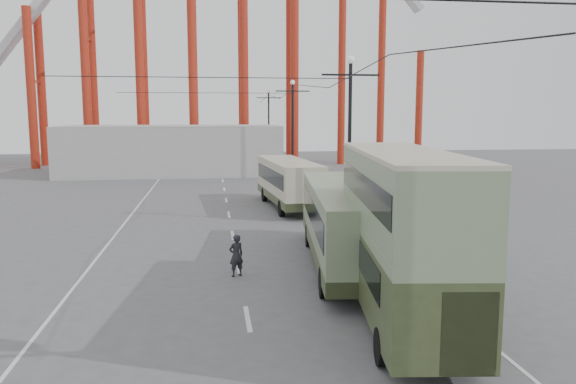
{
  "coord_description": "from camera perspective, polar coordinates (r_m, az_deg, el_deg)",
  "views": [
    {
      "loc": [
        -2.0,
        -12.4,
        6.19
      ],
      "look_at": [
        1.1,
        10.26,
        3.0
      ],
      "focal_mm": 35.0,
      "sensor_mm": 36.0,
      "label": 1
    }
  ],
  "objects": [
    {
      "name": "single_decker_green",
      "position": [
        22.86,
        5.77,
        -3.0
      ],
      "size": [
        3.9,
        11.91,
        3.31
      ],
      "rotation": [
        0.0,
        0.0,
        -0.11
      ],
      "color": "gray",
      "rests_on": "ground"
    },
    {
      "name": "fairground_shed",
      "position": [
        59.65,
        -11.65,
        4.22
      ],
      "size": [
        22.0,
        10.0,
        5.0
      ],
      "primitive_type": "cube",
      "color": "#A0A09B",
      "rests_on": "ground"
    },
    {
      "name": "ground",
      "position": [
        14.0,
        1.31,
        -18.29
      ],
      "size": [
        160.0,
        160.0,
        0.0
      ],
      "primitive_type": "plane",
      "color": "#545456",
      "rests_on": "ground"
    },
    {
      "name": "single_decker_cream",
      "position": [
        37.24,
        0.05,
        1.12
      ],
      "size": [
        3.33,
        10.27,
        3.14
      ],
      "rotation": [
        0.0,
        0.0,
        0.08
      ],
      "color": "#BBB397",
      "rests_on": "ground"
    },
    {
      "name": "double_decker_bus",
      "position": [
        16.94,
        11.46,
        -3.5
      ],
      "size": [
        3.56,
        9.78,
        5.13
      ],
      "rotation": [
        0.0,
        0.0,
        -0.12
      ],
      "color": "#343C20",
      "rests_on": "ground"
    },
    {
      "name": "pedestrian",
      "position": [
        21.69,
        -5.29,
        -6.43
      ],
      "size": [
        0.71,
        0.6,
        1.64
      ],
      "primitive_type": "imported",
      "rotation": [
        0.0,
        0.0,
        3.57
      ],
      "color": "black",
      "rests_on": "ground"
    },
    {
      "name": "road_markings",
      "position": [
        32.71,
        -5.65,
        -3.0
      ],
      "size": [
        12.52,
        120.0,
        0.01
      ],
      "color": "silver",
      "rests_on": "ground"
    },
    {
      "name": "lamp_post_distant",
      "position": [
        74.81,
        -1.97,
        6.77
      ],
      "size": [
        3.2,
        0.44,
        9.32
      ],
      "color": "black",
      "rests_on": "ground"
    },
    {
      "name": "lamp_post_mid",
      "position": [
        31.38,
        6.27,
        5.13
      ],
      "size": [
        3.2,
        0.44,
        9.32
      ],
      "color": "black",
      "rests_on": "ground"
    },
    {
      "name": "lamp_post_far",
      "position": [
        52.97,
        0.47,
        6.3
      ],
      "size": [
        3.2,
        0.44,
        9.32
      ],
      "color": "black",
      "rests_on": "ground"
    }
  ]
}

